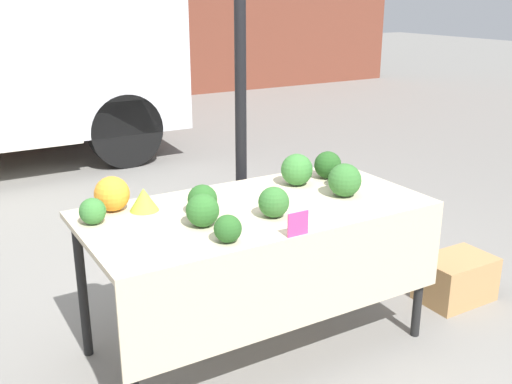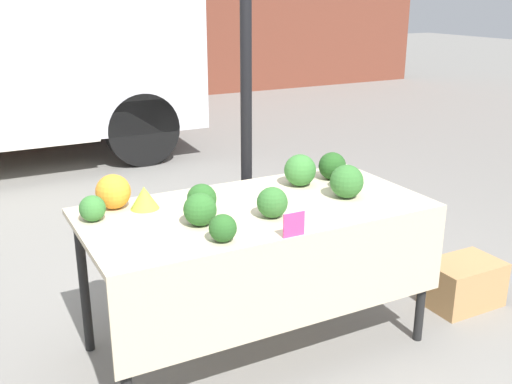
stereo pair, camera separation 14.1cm
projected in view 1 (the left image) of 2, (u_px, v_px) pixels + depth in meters
The scene contains 16 objects.
ground_plane at pixel (256, 344), 3.35m from camera, with size 40.00×40.00×0.00m, color gray.
tent_pole at pixel (241, 111), 3.62m from camera, with size 0.07×0.07×2.38m.
market_table at pixel (262, 229), 3.07m from camera, with size 1.78×0.88×0.82m.
orange_cauliflower at pixel (112, 194), 3.01m from camera, with size 0.18×0.18×0.18m.
romanesco_head at pixel (144, 199), 3.02m from camera, with size 0.15×0.15×0.12m.
broccoli_head_0 at pixel (228, 229), 2.63m from camera, with size 0.13×0.13×0.13m.
broccoli_head_1 at pixel (202, 199), 2.97m from camera, with size 0.15×0.15×0.15m.
broccoli_head_2 at pixel (328, 165), 3.54m from camera, with size 0.16×0.16×0.16m.
broccoli_head_3 at pixel (203, 210), 2.81m from camera, with size 0.16×0.16×0.16m.
broccoli_head_4 at pixel (345, 180), 3.22m from camera, with size 0.18×0.18×0.18m.
broccoli_head_5 at pixel (273, 202), 2.92m from camera, with size 0.15×0.15×0.15m.
broccoli_head_6 at pixel (93, 211), 2.84m from camera, with size 0.13×0.13×0.13m.
broccoli_head_7 at pixel (297, 170), 3.41m from camera, with size 0.18×0.18×0.18m.
broccoli_head_8 at pixel (343, 176), 3.37m from camera, with size 0.14×0.14×0.14m.
price_sign at pixel (298, 224), 2.70m from camera, with size 0.11×0.01×0.11m.
produce_crate at pixel (456, 279), 3.79m from camera, with size 0.46×0.31×0.29m.
Camera 1 is at (-1.48, -2.50, 1.87)m, focal length 42.00 mm.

